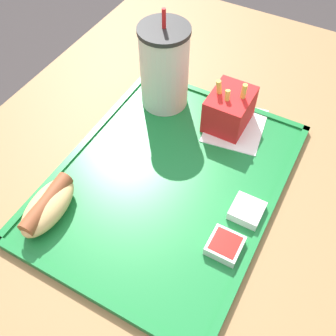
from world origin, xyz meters
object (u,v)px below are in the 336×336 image
at_px(soda_cup, 164,67).
at_px(hot_dog_far, 48,206).
at_px(sauce_cup_ketchup, 225,245).
at_px(sauce_cup_mayo, 246,212).
at_px(fries_carton, 229,109).

height_order(soda_cup, hot_dog_far, soda_cup).
bearing_deg(sauce_cup_ketchup, soda_cup, 44.42).
bearing_deg(sauce_cup_mayo, fries_carton, 31.60).
height_order(fries_carton, sauce_cup_mayo, fries_carton).
height_order(sauce_cup_mayo, sauce_cup_ketchup, same).
distance_m(hot_dog_far, fries_carton, 0.36).
relative_size(hot_dog_far, sauce_cup_ketchup, 2.46).
bearing_deg(hot_dog_far, sauce_cup_ketchup, -73.91).
bearing_deg(sauce_cup_ketchup, sauce_cup_mayo, -5.13).
relative_size(soda_cup, fries_carton, 2.02).
xyz_separation_m(hot_dog_far, fries_carton, (0.32, -0.17, 0.01)).
xyz_separation_m(fries_carton, sauce_cup_mayo, (-0.17, -0.11, -0.03)).
height_order(hot_dog_far, fries_carton, fries_carton).
relative_size(soda_cup, sauce_cup_mayo, 4.07).
relative_size(soda_cup, sauce_cup_ketchup, 4.07).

